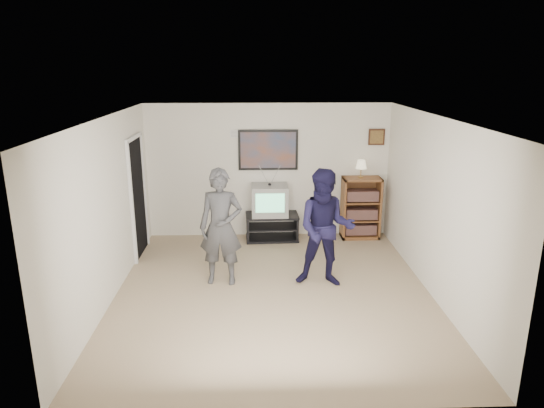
{
  "coord_description": "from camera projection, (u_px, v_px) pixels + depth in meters",
  "views": [
    {
      "loc": [
        -0.24,
        -6.35,
        3.17
      ],
      "look_at": [
        0.01,
        0.62,
        1.15
      ],
      "focal_mm": 32.0,
      "sensor_mm": 36.0,
      "label": 1
    }
  ],
  "objects": [
    {
      "name": "table_lamp",
      "position": [
        361.0,
        169.0,
        8.9
      ],
      "size": [
        0.2,
        0.2,
        0.33
      ],
      "primitive_type": null,
      "color": "beige",
      "rests_on": "bookshelf"
    },
    {
      "name": "doorway",
      "position": [
        137.0,
        198.0,
        8.17
      ],
      "size": [
        0.03,
        0.85,
        2.0
      ],
      "primitive_type": "cube",
      "color": "black",
      "rests_on": "room_shell"
    },
    {
      "name": "poster",
      "position": [
        268.0,
        150.0,
        8.9
      ],
      "size": [
        1.1,
        0.03,
        0.75
      ],
      "primitive_type": "cube",
      "color": "black",
      "rests_on": "room_shell"
    },
    {
      "name": "person_short",
      "position": [
        326.0,
        228.0,
        7.02
      ],
      "size": [
        0.95,
        0.79,
        1.76
      ],
      "primitive_type": "imported",
      "rotation": [
        0.0,
        0.0,
        -0.16
      ],
      "color": "black",
      "rests_on": "room_shell"
    },
    {
      "name": "controller_right",
      "position": [
        322.0,
        219.0,
        7.18
      ],
      "size": [
        0.04,
        0.13,
        0.04
      ],
      "primitive_type": "cube",
      "rotation": [
        0.0,
        0.0,
        -0.02
      ],
      "color": "white",
      "rests_on": "person_short"
    },
    {
      "name": "air_vent",
      "position": [
        238.0,
        134.0,
        8.81
      ],
      "size": [
        0.28,
        0.02,
        0.14
      ],
      "primitive_type": "cube",
      "color": "white",
      "rests_on": "room_shell"
    },
    {
      "name": "crt_television",
      "position": [
        270.0,
        200.0,
        8.92
      ],
      "size": [
        0.67,
        0.57,
        0.56
      ],
      "primitive_type": null,
      "rotation": [
        0.0,
        0.0,
        0.01
      ],
      "color": "gray",
      "rests_on": "media_stand"
    },
    {
      "name": "small_picture",
      "position": [
        377.0,
        137.0,
        8.91
      ],
      "size": [
        0.3,
        0.03,
        0.3
      ],
      "primitive_type": "cube",
      "color": "#331E10",
      "rests_on": "room_shell"
    },
    {
      "name": "person_tall",
      "position": [
        221.0,
        227.0,
        7.09
      ],
      "size": [
        0.67,
        0.47,
        1.74
      ],
      "primitive_type": "imported",
      "rotation": [
        0.0,
        0.0,
        -0.08
      ],
      "color": "#39393C",
      "rests_on": "room_shell"
    },
    {
      "name": "controller_left",
      "position": [
        217.0,
        198.0,
        7.15
      ],
      "size": [
        0.04,
        0.11,
        0.03
      ],
      "primitive_type": "cube",
      "rotation": [
        0.0,
        0.0,
        -0.06
      ],
      "color": "white",
      "rests_on": "person_tall"
    },
    {
      "name": "media_stand",
      "position": [
        272.0,
        227.0,
        9.06
      ],
      "size": [
        0.99,
        0.57,
        0.48
      ],
      "rotation": [
        0.0,
        0.0,
        0.04
      ],
      "color": "black",
      "rests_on": "room_shell"
    },
    {
      "name": "bookshelf",
      "position": [
        361.0,
        208.0,
        9.07
      ],
      "size": [
        0.7,
        0.4,
        1.16
      ],
      "primitive_type": null,
      "color": "brown",
      "rests_on": "room_shell"
    },
    {
      "name": "room_shell",
      "position": [
        272.0,
        203.0,
        6.97
      ],
      "size": [
        4.51,
        5.0,
        2.51
      ],
      "color": "#816B51",
      "rests_on": "ground"
    }
  ]
}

